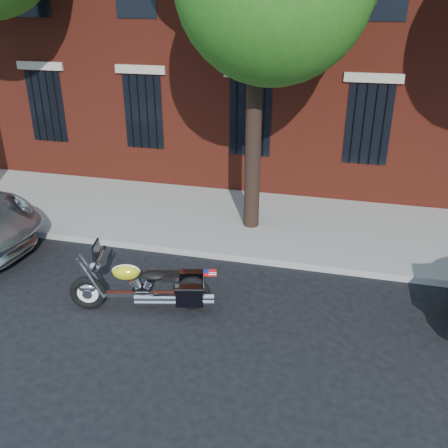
# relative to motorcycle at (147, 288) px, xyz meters

# --- Properties ---
(ground) EXTENTS (120.00, 120.00, 0.00)m
(ground) POSITION_rel_motorcycle_xyz_m (0.66, 0.78, -0.45)
(ground) COLOR black
(ground) RESTS_ON ground
(curb) EXTENTS (40.00, 0.16, 0.15)m
(curb) POSITION_rel_motorcycle_xyz_m (0.66, 2.16, -0.37)
(curb) COLOR gray
(curb) RESTS_ON ground
(sidewalk) EXTENTS (40.00, 3.60, 0.15)m
(sidewalk) POSITION_rel_motorcycle_xyz_m (0.66, 4.04, -0.37)
(sidewalk) COLOR gray
(sidewalk) RESTS_ON ground
(motorcycle) EXTENTS (2.65, 1.12, 1.33)m
(motorcycle) POSITION_rel_motorcycle_xyz_m (0.00, 0.00, 0.00)
(motorcycle) COLOR black
(motorcycle) RESTS_ON ground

